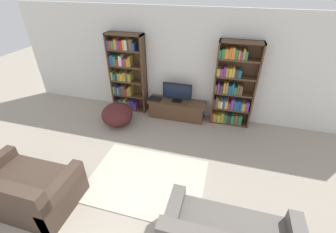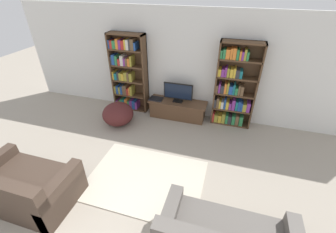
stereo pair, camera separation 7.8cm
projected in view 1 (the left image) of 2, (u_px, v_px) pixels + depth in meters
wall_back at (185, 65)px, 5.40m from camera, size 8.80×0.06×2.60m
bookshelf_left at (126, 74)px, 5.76m from camera, size 0.92×0.30×2.01m
bookshelf_right at (232, 88)px, 5.19m from camera, size 0.92×0.30×2.01m
tv_stand at (177, 109)px, 5.76m from camera, size 1.46×0.47×0.45m
television at (177, 92)px, 5.51m from camera, size 0.72×0.16×0.49m
laptop at (155, 99)px, 5.73m from camera, size 0.34×0.25×0.03m
area_rug at (147, 180)px, 4.07m from camera, size 2.05×1.51×0.02m
couch_left_sectional at (26, 190)px, 3.53m from camera, size 1.52×0.94×0.83m
beanbag_ottoman at (117, 115)px, 5.45m from camera, size 0.75×0.75×0.55m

